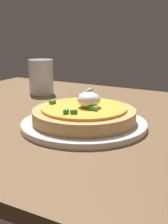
# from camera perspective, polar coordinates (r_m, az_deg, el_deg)

# --- Properties ---
(dining_table) EXTENTS (1.13, 0.73, 0.02)m
(dining_table) POSITION_cam_1_polar(r_m,az_deg,el_deg) (0.69, 4.26, -2.36)
(dining_table) COLOR brown
(dining_table) RESTS_ON ground
(plate) EXTENTS (0.25, 0.25, 0.01)m
(plate) POSITION_cam_1_polar(r_m,az_deg,el_deg) (0.64, -0.00, -2.26)
(plate) COLOR silver
(plate) RESTS_ON dining_table
(pizza) EXTENTS (0.21, 0.21, 0.06)m
(pizza) POSITION_cam_1_polar(r_m,az_deg,el_deg) (0.63, 0.04, -0.33)
(pizza) COLOR tan
(pizza) RESTS_ON plate
(cup_near) EXTENTS (0.07, 0.07, 0.10)m
(cup_near) POSITION_cam_1_polar(r_m,az_deg,el_deg) (0.96, -7.78, 6.01)
(cup_near) COLOR silver
(cup_near) RESTS_ON dining_table
(fork) EXTENTS (0.03, 0.12, 0.00)m
(fork) POSITION_cam_1_polar(r_m,az_deg,el_deg) (0.97, 0.40, 3.73)
(fork) COLOR #B7B7BC
(fork) RESTS_ON dining_table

